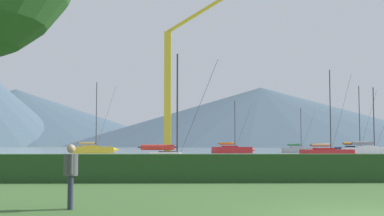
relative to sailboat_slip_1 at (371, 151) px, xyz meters
The scene contains 14 objects.
ground_plane 64.80m from the sailboat_slip_1, 110.15° to the right, with size 1000.00×1000.00×0.00m, color #3D602D.
harbor_water 79.38m from the sailboat_slip_1, 106.34° to the left, with size 320.00×246.00×0.00m, color #8C9EA3.
hedge_line 54.60m from the sailboat_slip_1, 114.13° to the right, with size 80.00×1.20×1.22m, color #284C23.
sailboat_slip_1 is the anchor object (origin of this frame).
sailboat_slip_2 27.91m from the sailboat_slip_1, 128.18° to the left, with size 8.32×3.75×9.53m.
sailboat_slip_4 47.53m from the sailboat_slip_1, 153.00° to the left, with size 8.70×4.11×12.78m.
sailboat_slip_5 27.54m from the sailboat_slip_1, 98.16° to the left, with size 7.20×2.65×8.61m.
sailboat_slip_8 17.00m from the sailboat_slip_1, 77.30° to the left, with size 8.32×3.27×11.65m.
sailboat_slip_9 46.50m from the sailboat_slip_1, 125.92° to the right, with size 6.81×2.12×7.77m.
sailboat_slip_10 13.26m from the sailboat_slip_1, 131.95° to the right, with size 7.40×3.50×10.70m.
person_seated_viewer 66.26m from the sailboat_slip_1, 116.40° to the right, with size 0.36×0.56×1.65m.
dock_crane 30.66m from the sailboat_slip_1, 158.46° to the right, with size 8.00×2.00×19.47m.
distant_hill_west_ridge 283.21m from the sailboat_slip_1, 84.29° to the left, with size 266.15×266.15×39.98m, color #425666.
distant_hill_east_ridge 392.91m from the sailboat_slip_1, 114.34° to the left, with size 278.84×278.84×46.34m, color #425666.
Camera 1 is at (-4.33, -12.07, 1.66)m, focal length 49.01 mm.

